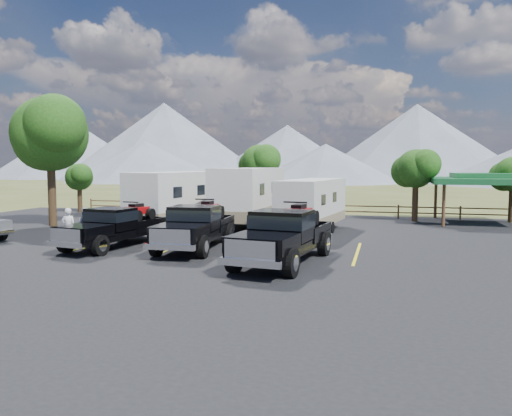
% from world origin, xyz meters
% --- Properties ---
extents(ground, '(320.00, 320.00, 0.00)m').
position_xyz_m(ground, '(0.00, 0.00, 0.00)').
color(ground, '#3F4B1F').
rests_on(ground, ground).
extents(asphalt_lot, '(44.00, 34.00, 0.04)m').
position_xyz_m(asphalt_lot, '(0.00, 3.00, 0.02)').
color(asphalt_lot, black).
rests_on(asphalt_lot, ground).
extents(stall_lines, '(12.12, 5.50, 0.01)m').
position_xyz_m(stall_lines, '(0.00, 4.00, 0.04)').
color(stall_lines, yellow).
rests_on(stall_lines, asphalt_lot).
extents(tree_big_nw, '(5.54, 5.18, 7.84)m').
position_xyz_m(tree_big_nw, '(-12.55, 9.03, 5.60)').
color(tree_big_nw, '#302312').
rests_on(tree_big_nw, ground).
extents(tree_ne_a, '(3.11, 2.92, 4.76)m').
position_xyz_m(tree_ne_a, '(8.97, 17.01, 3.48)').
color(tree_ne_a, '#302312').
rests_on(tree_ne_a, ground).
extents(tree_ne_b, '(2.77, 2.59, 4.27)m').
position_xyz_m(tree_ne_b, '(14.98, 18.01, 3.13)').
color(tree_ne_b, '#302312').
rests_on(tree_ne_b, ground).
extents(tree_north, '(3.46, 3.24, 5.25)m').
position_xyz_m(tree_north, '(-2.03, 19.02, 3.83)').
color(tree_north, '#302312').
rests_on(tree_north, ground).
extents(tree_nw_small, '(2.59, 2.43, 3.85)m').
position_xyz_m(tree_nw_small, '(-16.02, 17.01, 2.78)').
color(tree_nw_small, '#302312').
rests_on(tree_nw_small, ground).
extents(rail_fence, '(36.12, 0.12, 1.00)m').
position_xyz_m(rail_fence, '(2.00, 18.50, 0.61)').
color(rail_fence, '#513622').
rests_on(rail_fence, ground).
extents(pavilion, '(6.20, 6.20, 3.22)m').
position_xyz_m(pavilion, '(13.00, 17.00, 2.79)').
color(pavilion, '#513622').
rests_on(pavilion, ground).
extents(mountain_range, '(209.00, 71.00, 20.00)m').
position_xyz_m(mountain_range, '(-7.63, 105.98, 7.87)').
color(mountain_range, slate).
rests_on(mountain_range, ground).
extents(rig_left, '(2.80, 6.17, 1.99)m').
position_xyz_m(rig_left, '(-4.71, 2.90, 1.00)').
color(rig_left, black).
rests_on(rig_left, asphalt_lot).
extents(rig_center, '(2.53, 6.50, 2.14)m').
position_xyz_m(rig_center, '(-0.99, 3.44, 1.07)').
color(rig_center, black).
rests_on(rig_center, asphalt_lot).
extents(rig_right, '(3.07, 6.96, 2.25)m').
position_xyz_m(rig_right, '(3.43, 1.24, 1.12)').
color(rig_right, black).
rests_on(rig_right, asphalt_lot).
extents(trailer_left, '(3.51, 9.50, 3.28)m').
position_xyz_m(trailer_left, '(-4.96, 10.48, 1.76)').
color(trailer_left, white).
rests_on(trailer_left, asphalt_lot).
extents(trailer_center, '(2.71, 10.08, 3.51)m').
position_xyz_m(trailer_center, '(-0.87, 11.96, 1.88)').
color(trailer_center, white).
rests_on(trailer_center, asphalt_lot).
extents(trailer_right, '(3.10, 8.43, 2.91)m').
position_xyz_m(trailer_right, '(3.24, 9.90, 1.56)').
color(trailer_right, white).
rests_on(trailer_right, asphalt_lot).
extents(person_a, '(0.71, 0.53, 1.80)m').
position_xyz_m(person_a, '(-6.61, 2.22, 0.94)').
color(person_a, silver).
rests_on(person_a, asphalt_lot).
extents(person_b, '(1.10, 1.11, 1.81)m').
position_xyz_m(person_b, '(-5.86, 2.48, 0.95)').
color(person_b, slate).
rests_on(person_b, asphalt_lot).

